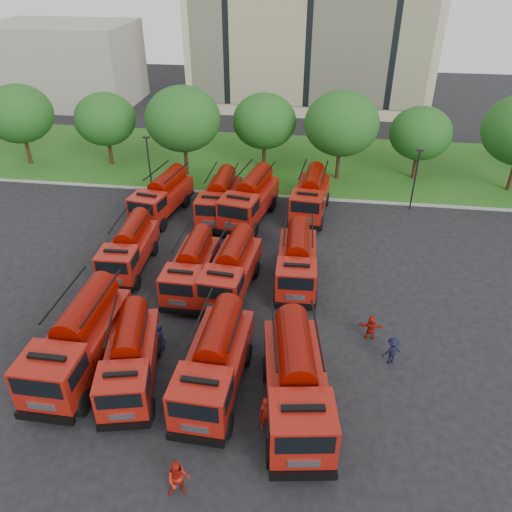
{
  "coord_description": "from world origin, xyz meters",
  "views": [
    {
      "loc": [
        4.51,
        -21.14,
        18.69
      ],
      "look_at": [
        0.82,
        5.35,
        1.8
      ],
      "focal_mm": 35.0,
      "sensor_mm": 36.0,
      "label": 1
    }
  ],
  "objects_px": {
    "fire_truck_8": "(162,196)",
    "firefighter_1": "(180,494)",
    "fire_truck_0": "(79,340)",
    "fire_truck_2": "(215,361)",
    "fire_truck_9": "(220,198)",
    "fire_truck_6": "(232,269)",
    "fire_truck_10": "(250,199)",
    "fire_truck_3": "(296,382)",
    "fire_truck_7": "(297,260)",
    "firefighter_3": "(390,362)",
    "firefighter_2": "(285,398)",
    "fire_truck_5": "(192,267)",
    "fire_truck_11": "(311,195)",
    "firefighter_4": "(160,349)",
    "fire_truck_1": "(130,357)",
    "fire_truck_4": "(130,248)",
    "firefighter_0": "(266,428)",
    "firefighter_5": "(369,338)"
  },
  "relations": [
    {
      "from": "fire_truck_0",
      "to": "fire_truck_5",
      "type": "bearing_deg",
      "value": 64.1
    },
    {
      "from": "fire_truck_7",
      "to": "fire_truck_1",
      "type": "bearing_deg",
      "value": -129.75
    },
    {
      "from": "fire_truck_3",
      "to": "fire_truck_9",
      "type": "xyz_separation_m",
      "value": [
        -7.35,
        18.77,
        -0.19
      ]
    },
    {
      "from": "fire_truck_8",
      "to": "firefighter_2",
      "type": "bearing_deg",
      "value": -47.78
    },
    {
      "from": "fire_truck_0",
      "to": "fire_truck_10",
      "type": "height_order",
      "value": "fire_truck_0"
    },
    {
      "from": "fire_truck_0",
      "to": "fire_truck_3",
      "type": "xyz_separation_m",
      "value": [
        10.99,
        -1.32,
        -0.02
      ]
    },
    {
      "from": "fire_truck_11",
      "to": "firefighter_3",
      "type": "xyz_separation_m",
      "value": [
        4.99,
        -16.45,
        -1.63
      ]
    },
    {
      "from": "fire_truck_8",
      "to": "fire_truck_10",
      "type": "xyz_separation_m",
      "value": [
        6.99,
        0.19,
        0.15
      ]
    },
    {
      "from": "fire_truck_7",
      "to": "fire_truck_10",
      "type": "xyz_separation_m",
      "value": [
        -4.24,
        8.09,
        0.17
      ]
    },
    {
      "from": "fire_truck_9",
      "to": "firefighter_3",
      "type": "height_order",
      "value": "fire_truck_9"
    },
    {
      "from": "fire_truck_4",
      "to": "fire_truck_11",
      "type": "distance_m",
      "value": 15.02
    },
    {
      "from": "fire_truck_3",
      "to": "firefighter_5",
      "type": "bearing_deg",
      "value": 47.29
    },
    {
      "from": "fire_truck_1",
      "to": "firefighter_0",
      "type": "xyz_separation_m",
      "value": [
        6.93,
        -1.99,
        -1.53
      ]
    },
    {
      "from": "fire_truck_0",
      "to": "firefighter_1",
      "type": "height_order",
      "value": "fire_truck_0"
    },
    {
      "from": "firefighter_2",
      "to": "firefighter_4",
      "type": "xyz_separation_m",
      "value": [
        -7.02,
        2.51,
        0.0
      ]
    },
    {
      "from": "fire_truck_9",
      "to": "fire_truck_6",
      "type": "bearing_deg",
      "value": -73.62
    },
    {
      "from": "fire_truck_1",
      "to": "fire_truck_11",
      "type": "relative_size",
      "value": 0.97
    },
    {
      "from": "firefighter_1",
      "to": "fire_truck_3",
      "type": "bearing_deg",
      "value": 37.77
    },
    {
      "from": "fire_truck_10",
      "to": "firefighter_2",
      "type": "relative_size",
      "value": 4.87
    },
    {
      "from": "fire_truck_1",
      "to": "fire_truck_7",
      "type": "height_order",
      "value": "fire_truck_7"
    },
    {
      "from": "fire_truck_7",
      "to": "fire_truck_11",
      "type": "distance_m",
      "value": 9.74
    },
    {
      "from": "fire_truck_3",
      "to": "firefighter_5",
      "type": "xyz_separation_m",
      "value": [
        3.76,
        5.58,
        -1.8
      ]
    },
    {
      "from": "fire_truck_9",
      "to": "firefighter_4",
      "type": "bearing_deg",
      "value": -89.96
    },
    {
      "from": "fire_truck_1",
      "to": "fire_truck_10",
      "type": "bearing_deg",
      "value": 66.91
    },
    {
      "from": "firefighter_0",
      "to": "fire_truck_7",
      "type": "bearing_deg",
      "value": 73.01
    },
    {
      "from": "fire_truck_10",
      "to": "firefighter_0",
      "type": "relative_size",
      "value": 4.51
    },
    {
      "from": "fire_truck_1",
      "to": "firefighter_1",
      "type": "bearing_deg",
      "value": -68.05
    },
    {
      "from": "fire_truck_4",
      "to": "fire_truck_8",
      "type": "relative_size",
      "value": 0.93
    },
    {
      "from": "fire_truck_8",
      "to": "firefighter_1",
      "type": "bearing_deg",
      "value": -62.07
    },
    {
      "from": "firefighter_0",
      "to": "firefighter_4",
      "type": "xyz_separation_m",
      "value": [
        -6.33,
        4.34,
        0.0
      ]
    },
    {
      "from": "firefighter_4",
      "to": "fire_truck_2",
      "type": "bearing_deg",
      "value": 176.67
    },
    {
      "from": "fire_truck_6",
      "to": "firefighter_4",
      "type": "bearing_deg",
      "value": -111.08
    },
    {
      "from": "firefighter_1",
      "to": "fire_truck_8",
      "type": "bearing_deg",
      "value": 96.81
    },
    {
      "from": "fire_truck_5",
      "to": "fire_truck_11",
      "type": "relative_size",
      "value": 0.91
    },
    {
      "from": "firefighter_0",
      "to": "fire_truck_2",
      "type": "bearing_deg",
      "value": 127.81
    },
    {
      "from": "fire_truck_3",
      "to": "fire_truck_5",
      "type": "height_order",
      "value": "fire_truck_3"
    },
    {
      "from": "fire_truck_5",
      "to": "firefighter_3",
      "type": "bearing_deg",
      "value": -22.63
    },
    {
      "from": "fire_truck_4",
      "to": "fire_truck_8",
      "type": "xyz_separation_m",
      "value": [
        -0.12,
        7.8,
        0.08
      ]
    },
    {
      "from": "fire_truck_3",
      "to": "fire_truck_7",
      "type": "distance_m",
      "value": 10.56
    },
    {
      "from": "fire_truck_1",
      "to": "fire_truck_10",
      "type": "distance_m",
      "value": 18.16
    },
    {
      "from": "fire_truck_1",
      "to": "firefighter_0",
      "type": "height_order",
      "value": "fire_truck_1"
    },
    {
      "from": "firefighter_3",
      "to": "firefighter_2",
      "type": "bearing_deg",
      "value": 5.34
    },
    {
      "from": "fire_truck_4",
      "to": "firefighter_0",
      "type": "bearing_deg",
      "value": -50.66
    },
    {
      "from": "fire_truck_7",
      "to": "fire_truck_8",
      "type": "xyz_separation_m",
      "value": [
        -11.23,
        7.91,
        0.02
      ]
    },
    {
      "from": "firefighter_0",
      "to": "fire_truck_10",
      "type": "bearing_deg",
      "value": 86.17
    },
    {
      "from": "fire_truck_9",
      "to": "firefighter_0",
      "type": "height_order",
      "value": "fire_truck_9"
    },
    {
      "from": "fire_truck_8",
      "to": "fire_truck_11",
      "type": "xyz_separation_m",
      "value": [
        11.65,
        1.83,
        0.01
      ]
    },
    {
      "from": "fire_truck_0",
      "to": "fire_truck_2",
      "type": "distance_m",
      "value": 7.05
    },
    {
      "from": "fire_truck_0",
      "to": "firefighter_2",
      "type": "distance_m",
      "value": 10.64
    },
    {
      "from": "fire_truck_1",
      "to": "fire_truck_8",
      "type": "distance_m",
      "value": 18.08
    }
  ]
}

